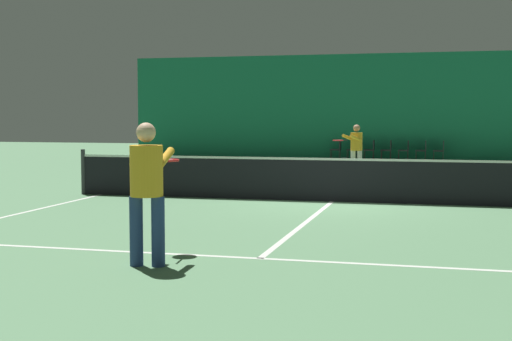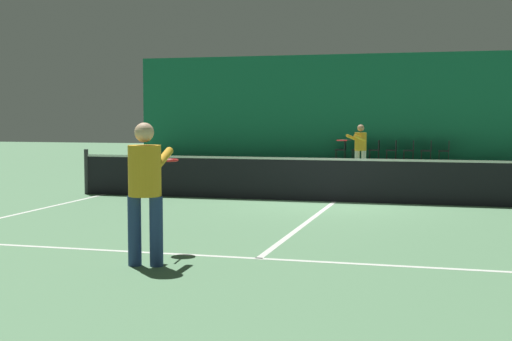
# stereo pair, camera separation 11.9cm
# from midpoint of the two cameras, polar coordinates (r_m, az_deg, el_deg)

# --- Properties ---
(ground_plane) EXTENTS (60.00, 60.00, 0.00)m
(ground_plane) POSITION_cam_midpoint_polar(r_m,az_deg,el_deg) (15.56, 6.51, -2.50)
(ground_plane) COLOR #56845B
(backdrop_curtain) EXTENTS (23.00, 0.12, 4.54)m
(backdrop_curtain) POSITION_cam_midpoint_polar(r_m,az_deg,el_deg) (31.17, 10.93, 5.05)
(backdrop_curtain) COLOR #196B4C
(backdrop_curtain) RESTS_ON ground
(court_line_baseline_far) EXTENTS (11.00, 0.10, 0.00)m
(court_line_baseline_far) POSITION_cam_midpoint_polar(r_m,az_deg,el_deg) (27.33, 10.25, 0.41)
(court_line_baseline_far) COLOR silver
(court_line_baseline_far) RESTS_ON ground
(court_line_service_far) EXTENTS (8.25, 0.10, 0.00)m
(court_line_service_far) POSITION_cam_midpoint_polar(r_m,az_deg,el_deg) (21.87, 9.03, -0.54)
(court_line_service_far) COLOR silver
(court_line_service_far) RESTS_ON ground
(court_line_service_near) EXTENTS (8.25, 0.10, 0.00)m
(court_line_service_near) POSITION_cam_midpoint_polar(r_m,az_deg,el_deg) (9.35, 0.57, -7.05)
(court_line_service_near) COLOR silver
(court_line_service_near) RESTS_ON ground
(court_line_sideline_left) EXTENTS (0.10, 23.80, 0.00)m
(court_line_sideline_left) POSITION_cam_midpoint_polar(r_m,az_deg,el_deg) (17.25, -11.88, -1.89)
(court_line_sideline_left) COLOR silver
(court_line_sideline_left) RESTS_ON ground
(court_line_centre) EXTENTS (0.10, 12.80, 0.00)m
(court_line_centre) POSITION_cam_midpoint_polar(r_m,az_deg,el_deg) (15.55, 6.51, -2.50)
(court_line_centre) COLOR silver
(court_line_centre) RESTS_ON ground
(tennis_net) EXTENTS (12.00, 0.10, 1.07)m
(tennis_net) POSITION_cam_midpoint_polar(r_m,az_deg,el_deg) (15.50, 6.53, -0.63)
(tennis_net) COLOR black
(tennis_net) RESTS_ON ground
(player_near) EXTENTS (0.54, 1.43, 1.78)m
(player_near) POSITION_cam_midpoint_polar(r_m,az_deg,el_deg) (8.89, -8.43, -0.96)
(player_near) COLOR navy
(player_near) RESTS_ON ground
(player_far) EXTENTS (0.93, 1.32, 1.59)m
(player_far) POSITION_cam_midpoint_polar(r_m,az_deg,el_deg) (22.43, 8.45, 1.96)
(player_far) COLOR beige
(player_far) RESTS_ON ground
(courtside_chair_0) EXTENTS (0.44, 0.44, 0.84)m
(courtside_chair_0) POSITION_cam_midpoint_polar(r_m,az_deg,el_deg) (30.87, 7.03, 1.79)
(courtside_chair_0) COLOR #2D2D2D
(courtside_chair_0) RESTS_ON ground
(courtside_chair_1) EXTENTS (0.44, 0.44, 0.84)m
(courtside_chair_1) POSITION_cam_midpoint_polar(r_m,az_deg,el_deg) (30.78, 8.36, 1.77)
(courtside_chair_1) COLOR #2D2D2D
(courtside_chair_1) RESTS_ON ground
(courtside_chair_2) EXTENTS (0.44, 0.44, 0.84)m
(courtside_chair_2) POSITION_cam_midpoint_polar(r_m,az_deg,el_deg) (30.70, 9.69, 1.75)
(courtside_chair_2) COLOR #2D2D2D
(courtside_chair_2) RESTS_ON ground
(courtside_chair_3) EXTENTS (0.44, 0.44, 0.84)m
(courtside_chair_3) POSITION_cam_midpoint_polar(r_m,az_deg,el_deg) (30.64, 11.02, 1.73)
(courtside_chair_3) COLOR #2D2D2D
(courtside_chair_3) RESTS_ON ground
(courtside_chair_4) EXTENTS (0.44, 0.44, 0.84)m
(courtside_chair_4) POSITION_cam_midpoint_polar(r_m,az_deg,el_deg) (30.60, 12.36, 1.70)
(courtside_chair_4) COLOR #2D2D2D
(courtside_chair_4) RESTS_ON ground
(courtside_chair_5) EXTENTS (0.44, 0.44, 0.84)m
(courtside_chair_5) POSITION_cam_midpoint_polar(r_m,az_deg,el_deg) (30.57, 13.71, 1.68)
(courtside_chair_5) COLOR #2D2D2D
(courtside_chair_5) RESTS_ON ground
(courtside_chair_6) EXTENTS (0.44, 0.44, 0.84)m
(courtside_chair_6) POSITION_cam_midpoint_polar(r_m,az_deg,el_deg) (30.56, 15.05, 1.65)
(courtside_chair_6) COLOR #2D2D2D
(courtside_chair_6) RESTS_ON ground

